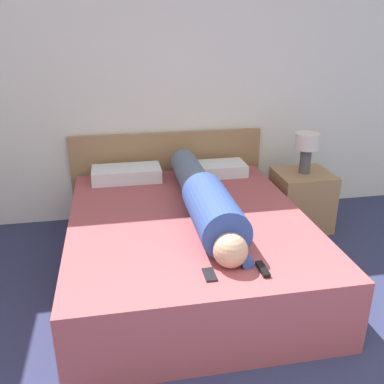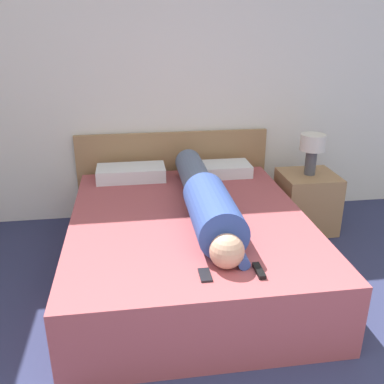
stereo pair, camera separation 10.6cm
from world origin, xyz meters
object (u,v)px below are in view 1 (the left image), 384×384
nightstand (301,200)px  table_lamp (307,146)px  bed (188,246)px  pillow_near_headboard (127,174)px  person_lying (205,199)px  pillow_second (214,169)px  tv_remote (263,269)px  cell_phone (210,275)px

nightstand → table_lamp: size_ratio=1.46×
bed → pillow_near_headboard: 0.98m
person_lying → pillow_near_headboard: (-0.52, 0.87, -0.08)m
nightstand → pillow_near_headboard: pillow_near_headboard is taller
nightstand → pillow_second: 0.85m
nightstand → tv_remote: nightstand is taller
pillow_second → tv_remote: size_ratio=3.79×
nightstand → person_lying: person_lying is taller
pillow_near_headboard → nightstand: bearing=-8.2°
tv_remote → pillow_second: bearing=86.3°
table_lamp → pillow_second: size_ratio=0.64×
table_lamp → cell_phone: 1.86m
nightstand → bed: bearing=-152.2°
table_lamp → person_lying: (-1.05, -0.64, -0.16)m
nightstand → tv_remote: size_ratio=3.53×
cell_phone → table_lamp: bearing=49.7°
bed → tv_remote: bearing=-70.1°
nightstand → tv_remote: bearing=-122.0°
bed → pillow_near_headboard: (-0.40, 0.84, 0.30)m
table_lamp → cell_phone: table_lamp is taller
bed → person_lying: 0.40m
table_lamp → tv_remote: 1.68m
person_lying → pillow_near_headboard: 1.02m
table_lamp → person_lying: bearing=-148.5°
bed → nightstand: (1.17, 0.62, 0.02)m
bed → person_lying: person_lying is taller
cell_phone → tv_remote: bearing=-1.9°
table_lamp → pillow_second: table_lamp is taller
person_lying → cell_phone: (-0.14, -0.76, -0.13)m
nightstand → person_lying: (-1.05, -0.64, 0.35)m
cell_phone → pillow_second: bearing=75.8°
pillow_second → tv_remote: 1.64m
pillow_near_headboard → pillow_second: 0.79m
bed → person_lying: size_ratio=1.19×
tv_remote → cell_phone: size_ratio=1.15×
pillow_second → person_lying: bearing=-107.4°
pillow_second → tv_remote: bearing=-93.7°
table_lamp → bed: bearing=-152.2°
pillow_second → cell_phone: bearing=-104.2°
bed → pillow_second: pillow_second is taller
pillow_near_headboard → cell_phone: size_ratio=4.60×
person_lying → nightstand: bearing=31.5°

